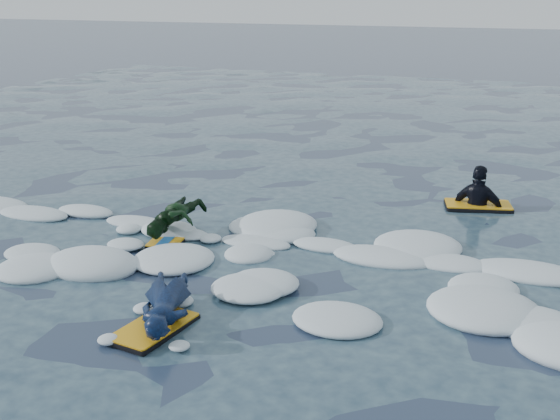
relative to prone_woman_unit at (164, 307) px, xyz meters
The scene contains 5 objects.
ground 1.11m from the prone_woman_unit, 75.90° to the left, with size 120.00×120.00×0.00m, color #1C2943.
foam_band 2.12m from the prone_woman_unit, 82.73° to the left, with size 12.00×3.10×0.30m, color white, non-canonical shape.
prone_woman_unit is the anchor object (origin of this frame).
prone_child_unit 2.67m from the prone_woman_unit, 117.27° to the left, with size 0.59×1.25×0.47m.
waiting_rider_unit 5.93m from the prone_woman_unit, 64.48° to the left, with size 1.14×0.80×1.54m.
Camera 1 is at (3.31, -6.78, 3.33)m, focal length 45.00 mm.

